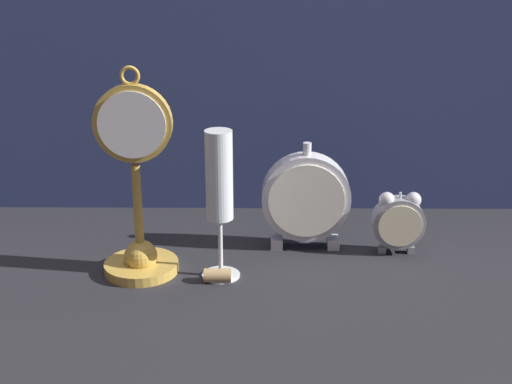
{
  "coord_description": "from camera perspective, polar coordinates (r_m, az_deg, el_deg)",
  "views": [
    {
      "loc": [
        0.01,
        -0.98,
        0.51
      ],
      "look_at": [
        0.0,
        0.08,
        0.12
      ],
      "focal_mm": 50.0,
      "sensor_mm": 36.0,
      "label": 1
    }
  ],
  "objects": [
    {
      "name": "ground_plane",
      "position": [
        1.11,
        -0.04,
        -7.36
      ],
      "size": [
        4.0,
        4.0,
        0.0
      ],
      "primitive_type": "plane",
      "color": "#232328"
    },
    {
      "name": "alarm_clock_twin_bell",
      "position": [
        1.21,
        11.34,
        -2.22
      ],
      "size": [
        0.09,
        0.03,
        0.11
      ],
      "color": "gray",
      "rests_on": "ground_plane"
    },
    {
      "name": "fabric_backdrop_drape",
      "position": [
        1.33,
        0.1,
        10.93
      ],
      "size": [
        1.7,
        0.01,
        0.6
      ],
      "primitive_type": "cube",
      "color": "navy",
      "rests_on": "ground_plane"
    },
    {
      "name": "pocket_watch_on_stand",
      "position": [
        1.11,
        -9.46,
        -0.9
      ],
      "size": [
        0.12,
        0.12,
        0.33
      ],
      "color": "gold",
      "rests_on": "ground_plane"
    },
    {
      "name": "mantel_clock_silver",
      "position": [
        1.2,
        4.02,
        -0.49
      ],
      "size": [
        0.15,
        0.04,
        0.19
      ],
      "color": "silver",
      "rests_on": "ground_plane"
    },
    {
      "name": "champagne_flute",
      "position": [
        1.07,
        -2.95,
        0.43
      ],
      "size": [
        0.06,
        0.06,
        0.24
      ],
      "color": "silver",
      "rests_on": "ground_plane"
    },
    {
      "name": "wine_cork",
      "position": [
        1.11,
        -3.09,
        -6.68
      ],
      "size": [
        0.04,
        0.02,
        0.02
      ],
      "primitive_type": "cylinder",
      "rotation": [
        0.0,
        1.57,
        0.0
      ],
      "color": "tan",
      "rests_on": "ground_plane"
    }
  ]
}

